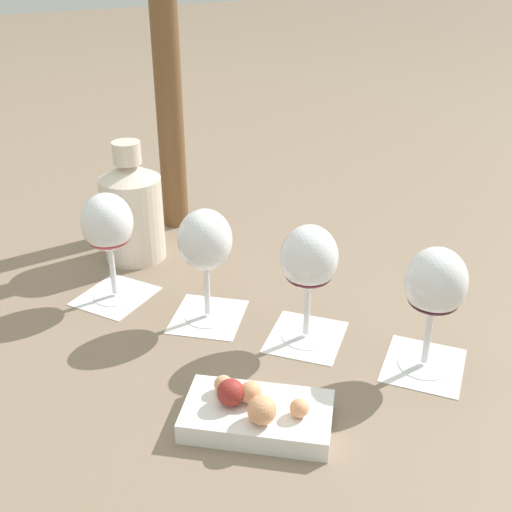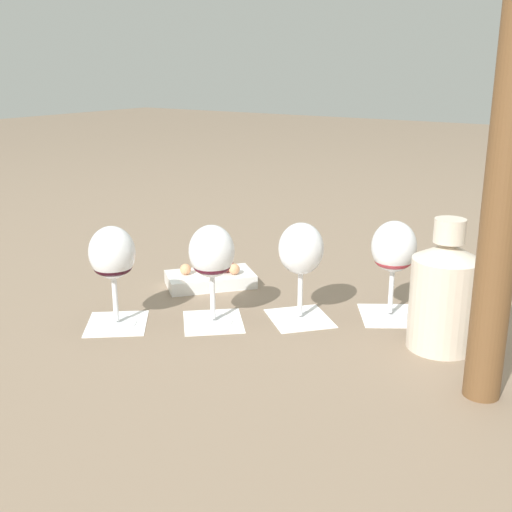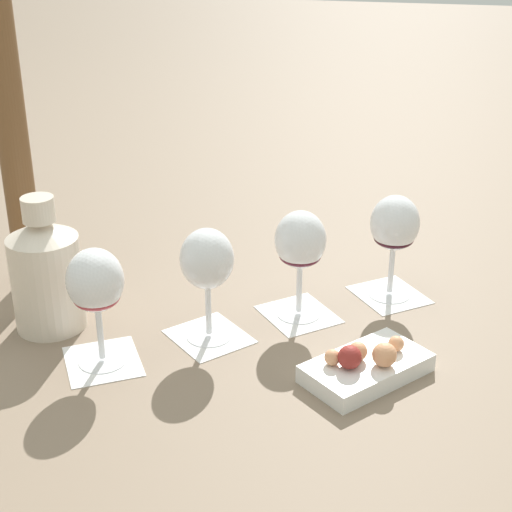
{
  "view_description": "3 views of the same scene",
  "coord_description": "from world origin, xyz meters",
  "px_view_note": "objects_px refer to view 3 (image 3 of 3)",
  "views": [
    {
      "loc": [
        0.67,
        -0.39,
        0.52
      ],
      "look_at": [
        -0.0,
        0.0,
        0.12
      ],
      "focal_mm": 45.0,
      "sensor_mm": 36.0,
      "label": 1
    },
    {
      "loc": [
        -0.57,
        0.86,
        0.43
      ],
      "look_at": [
        -0.0,
        0.0,
        0.12
      ],
      "focal_mm": 45.0,
      "sensor_mm": 36.0,
      "label": 2
    },
    {
      "loc": [
        0.24,
        -1.0,
        0.59
      ],
      "look_at": [
        -0.0,
        0.0,
        0.12
      ],
      "focal_mm": 55.0,
      "sensor_mm": 36.0,
      "label": 3
    }
  ],
  "objects_px": {
    "wine_glass_0": "(96,286)",
    "wine_glass_2": "(300,245)",
    "snack_dish": "(366,365)",
    "wine_glass_3": "(395,228)",
    "ceramic_vase": "(46,272)",
    "wine_glass_1": "(207,264)"
  },
  "relations": [
    {
      "from": "wine_glass_0",
      "to": "wine_glass_2",
      "type": "relative_size",
      "value": 1.0
    },
    {
      "from": "wine_glass_2",
      "to": "wine_glass_0",
      "type": "bearing_deg",
      "value": -141.1
    },
    {
      "from": "snack_dish",
      "to": "wine_glass_3",
      "type": "bearing_deg",
      "value": 87.04
    },
    {
      "from": "wine_glass_2",
      "to": "ceramic_vase",
      "type": "bearing_deg",
      "value": -161.78
    },
    {
      "from": "wine_glass_1",
      "to": "wine_glass_2",
      "type": "xyz_separation_m",
      "value": [
        0.12,
        0.1,
        -0.0
      ]
    },
    {
      "from": "wine_glass_0",
      "to": "ceramic_vase",
      "type": "xyz_separation_m",
      "value": [
        -0.12,
        0.08,
        -0.03
      ]
    },
    {
      "from": "wine_glass_3",
      "to": "snack_dish",
      "type": "xyz_separation_m",
      "value": [
        -0.01,
        -0.25,
        -0.1
      ]
    },
    {
      "from": "wine_glass_1",
      "to": "wine_glass_3",
      "type": "relative_size",
      "value": 1.0
    },
    {
      "from": "wine_glass_1",
      "to": "snack_dish",
      "type": "xyz_separation_m",
      "value": [
        0.24,
        -0.05,
        -0.1
      ]
    },
    {
      "from": "ceramic_vase",
      "to": "snack_dish",
      "type": "xyz_separation_m",
      "value": [
        0.48,
        -0.03,
        -0.07
      ]
    },
    {
      "from": "wine_glass_0",
      "to": "wine_glass_3",
      "type": "xyz_separation_m",
      "value": [
        0.37,
        0.29,
        0.0
      ]
    },
    {
      "from": "wine_glass_1",
      "to": "wine_glass_3",
      "type": "height_order",
      "value": "same"
    },
    {
      "from": "wine_glass_1",
      "to": "wine_glass_2",
      "type": "height_order",
      "value": "same"
    },
    {
      "from": "ceramic_vase",
      "to": "snack_dish",
      "type": "relative_size",
      "value": 1.08
    },
    {
      "from": "wine_glass_3",
      "to": "ceramic_vase",
      "type": "distance_m",
      "value": 0.54
    },
    {
      "from": "wine_glass_1",
      "to": "snack_dish",
      "type": "relative_size",
      "value": 0.89
    },
    {
      "from": "wine_glass_0",
      "to": "wine_glass_2",
      "type": "distance_m",
      "value": 0.31
    },
    {
      "from": "wine_glass_0",
      "to": "ceramic_vase",
      "type": "height_order",
      "value": "ceramic_vase"
    },
    {
      "from": "wine_glass_3",
      "to": "wine_glass_1",
      "type": "bearing_deg",
      "value": -142.03
    },
    {
      "from": "wine_glass_0",
      "to": "snack_dish",
      "type": "distance_m",
      "value": 0.38
    },
    {
      "from": "wine_glass_3",
      "to": "wine_glass_0",
      "type": "bearing_deg",
      "value": -141.93
    },
    {
      "from": "wine_glass_0",
      "to": "snack_dish",
      "type": "bearing_deg",
      "value": 7.16
    }
  ]
}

